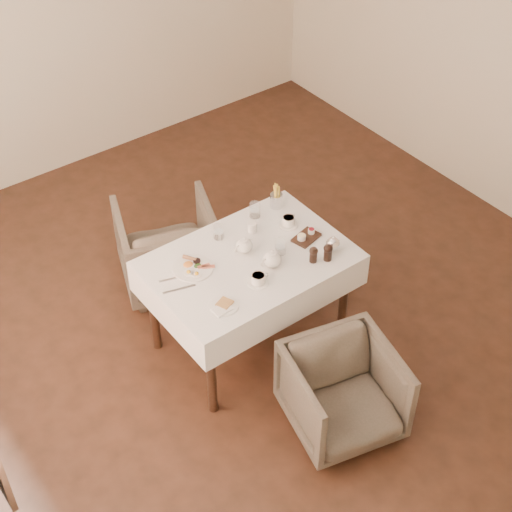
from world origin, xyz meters
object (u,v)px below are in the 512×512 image
object	(u,v)px
table	(249,273)
breakfast_plate	(193,267)
armchair_far	(168,246)
teapot_centre	(244,244)
armchair_near	(343,392)

from	to	relation	value
table	breakfast_plate	world-z (taller)	breakfast_plate
armchair_far	table	bearing A→B (deg)	116.93
breakfast_plate	teapot_centre	world-z (taller)	teapot_centre
armchair_near	armchair_far	xyz separation A→B (m)	(-0.14, 1.78, 0.02)
table	armchair_near	distance (m)	0.97
armchair_near	breakfast_plate	bearing A→B (deg)	123.10
armchair_near	teapot_centre	bearing A→B (deg)	104.71
breakfast_plate	armchair_near	bearing A→B (deg)	-76.76
armchair_near	table	bearing A→B (deg)	106.01
table	teapot_centre	world-z (taller)	teapot_centre
table	teapot_centre	xyz separation A→B (m)	(0.02, 0.08, 0.18)
armchair_far	teapot_centre	size ratio (longest dim) A/B	4.74
armchair_near	teapot_centre	world-z (taller)	teapot_centre
breakfast_plate	table	bearing A→B (deg)	-29.01
armchair_near	teapot_centre	distance (m)	1.11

